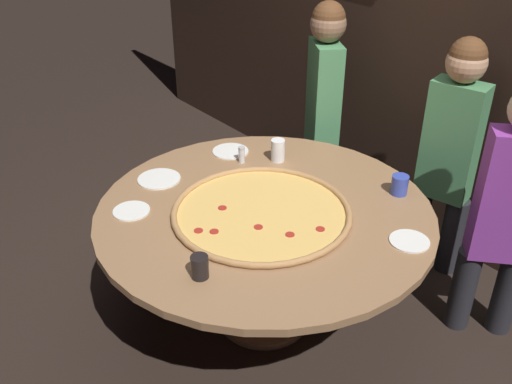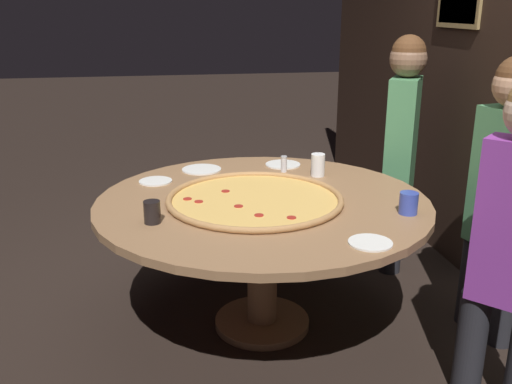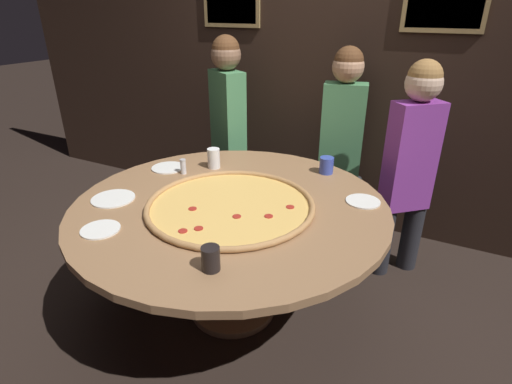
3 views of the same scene
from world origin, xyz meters
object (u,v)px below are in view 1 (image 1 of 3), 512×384
(diner_centre_back, at_px, (450,146))
(drink_cup_front_edge, at_px, (400,185))
(white_plate_right_side, at_px, (409,241))
(white_plate_beside_cup, at_px, (131,211))
(giant_pizza, at_px, (261,212))
(diner_far_right, at_px, (323,102))
(diner_side_right, at_px, (508,202))
(white_plate_near_front, at_px, (159,179))
(drink_cup_beside_pizza, at_px, (200,267))
(white_plate_left_side, at_px, (230,151))
(drink_cup_near_right, at_px, (278,150))
(condiment_shaker, at_px, (242,154))
(dining_table, at_px, (265,227))

(diner_centre_back, bearing_deg, drink_cup_front_edge, 83.17)
(drink_cup_front_edge, bearing_deg, white_plate_right_side, -44.48)
(white_plate_beside_cup, height_order, diner_centre_back, diner_centre_back)
(giant_pizza, distance_m, diner_far_right, 1.26)
(white_plate_beside_cup, relative_size, diner_side_right, 0.13)
(drink_cup_front_edge, xyz_separation_m, white_plate_near_front, (-0.93, -0.91, -0.05))
(drink_cup_beside_pizza, relative_size, white_plate_left_side, 0.48)
(drink_cup_front_edge, relative_size, white_plate_beside_cup, 0.57)
(drink_cup_front_edge, bearing_deg, drink_cup_beside_pizza, -94.17)
(drink_cup_front_edge, xyz_separation_m, white_plate_right_side, (0.31, -0.31, -0.05))
(drink_cup_near_right, xyz_separation_m, condiment_shaker, (-0.12, -0.18, -0.02))
(white_plate_left_side, xyz_separation_m, white_plate_near_front, (0.02, -0.51, 0.00))
(white_plate_left_side, height_order, white_plate_near_front, same)
(white_plate_right_side, bearing_deg, white_plate_left_side, -175.78)
(white_plate_beside_cup, relative_size, condiment_shaker, 1.92)
(drink_cup_front_edge, relative_size, drink_cup_near_right, 0.80)
(white_plate_left_side, bearing_deg, drink_cup_beside_pizza, -42.97)
(white_plate_near_front, bearing_deg, white_plate_right_side, 25.92)
(dining_table, relative_size, white_plate_left_side, 7.90)
(diner_far_right, bearing_deg, white_plate_near_front, 122.56)
(condiment_shaker, height_order, diner_far_right, diner_far_right)
(white_plate_left_side, xyz_separation_m, diner_far_right, (-0.00, 0.78, 0.12))
(dining_table, xyz_separation_m, diner_far_right, (-0.62, 1.02, 0.24))
(diner_centre_back, bearing_deg, giant_pizza, 65.45)
(white_plate_beside_cup, xyz_separation_m, diner_side_right, (1.20, 1.43, 0.07))
(white_plate_right_side, xyz_separation_m, diner_centre_back, (-0.37, 0.83, 0.09))
(giant_pizza, height_order, diner_side_right, diner_side_right)
(drink_cup_front_edge, height_order, white_plate_near_front, drink_cup_front_edge)
(white_plate_beside_cup, bearing_deg, dining_table, 53.50)
(diner_side_right, xyz_separation_m, diner_centre_back, (-0.53, 0.28, 0.02))
(giant_pizza, xyz_separation_m, white_plate_right_side, (0.62, 0.39, -0.01))
(drink_cup_front_edge, height_order, diner_centre_back, diner_centre_back)
(diner_centre_back, bearing_deg, dining_table, 63.65)
(giant_pizza, bearing_deg, drink_cup_front_edge, 66.44)
(dining_table, distance_m, drink_cup_front_edge, 0.75)
(drink_cup_front_edge, xyz_separation_m, diner_far_right, (-0.96, 0.38, 0.07))
(white_plate_right_side, distance_m, white_plate_near_front, 1.38)
(dining_table, relative_size, white_plate_beside_cup, 9.22)
(white_plate_beside_cup, relative_size, diner_centre_back, 0.13)
(diner_centre_back, bearing_deg, white_plate_near_front, 45.52)
(drink_cup_near_right, xyz_separation_m, white_plate_near_front, (-0.24, -0.66, -0.06))
(white_plate_near_front, bearing_deg, dining_table, 23.85)
(giant_pizza, distance_m, diner_centre_back, 1.24)
(white_plate_near_front, bearing_deg, white_plate_beside_cup, -54.55)
(white_plate_right_side, relative_size, condiment_shaker, 1.93)
(dining_table, relative_size, drink_cup_front_edge, 16.31)
(white_plate_left_side, distance_m, diner_side_right, 1.56)
(giant_pizza, height_order, drink_cup_front_edge, drink_cup_front_edge)
(giant_pizza, relative_size, drink_cup_near_right, 6.89)
(drink_cup_front_edge, bearing_deg, dining_table, -117.12)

